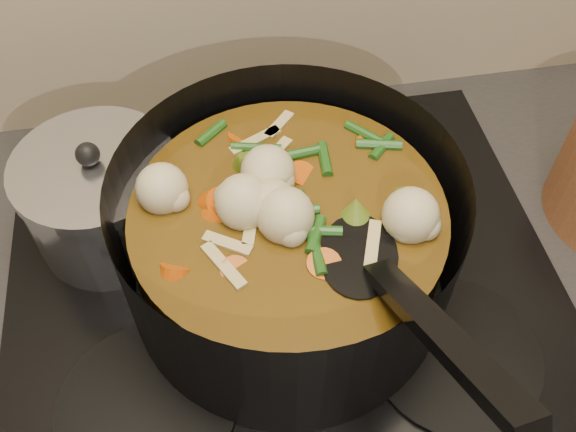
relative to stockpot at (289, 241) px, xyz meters
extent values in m
cube|color=brown|center=(0.00, 0.01, -0.58)|extent=(2.60, 0.60, 0.86)
cube|color=black|center=(0.00, 0.01, -0.13)|extent=(2.64, 0.64, 0.05)
cube|color=black|center=(0.00, 0.01, -0.09)|extent=(0.62, 0.54, 0.02)
cylinder|color=black|center=(-0.16, -0.12, -0.08)|extent=(0.18, 0.18, 0.01)
cylinder|color=black|center=(0.16, -0.12, -0.08)|extent=(0.18, 0.18, 0.01)
cylinder|color=black|center=(-0.16, 0.14, -0.08)|extent=(0.18, 0.18, 0.01)
cylinder|color=black|center=(0.16, 0.14, -0.08)|extent=(0.18, 0.18, 0.01)
cylinder|color=black|center=(0.00, 0.00, 0.01)|extent=(0.36, 0.36, 0.17)
cylinder|color=black|center=(0.00, 0.00, -0.07)|extent=(0.34, 0.34, 0.01)
cylinder|color=#55380E|center=(0.00, 0.00, -0.01)|extent=(0.31, 0.31, 0.12)
cylinder|color=#CC4E09|center=(0.05, 0.00, 0.05)|extent=(0.03, 0.04, 0.03)
cylinder|color=#CC4E09|center=(0.04, 0.07, 0.05)|extent=(0.05, 0.05, 0.03)
cylinder|color=#CC4E09|center=(-0.05, 0.11, 0.05)|extent=(0.05, 0.05, 0.03)
cylinder|color=#CC4E09|center=(-0.06, 0.01, 0.05)|extent=(0.04, 0.04, 0.03)
cylinder|color=#CC4E09|center=(-0.07, -0.08, 0.05)|extent=(0.04, 0.04, 0.03)
cylinder|color=#CC4E09|center=(0.01, -0.04, 0.05)|extent=(0.05, 0.05, 0.03)
cylinder|color=#CC4E09|center=(0.08, -0.02, 0.05)|extent=(0.04, 0.05, 0.03)
cylinder|color=#CC4E09|center=(0.09, 0.08, 0.05)|extent=(0.04, 0.04, 0.03)
cylinder|color=#CC4E09|center=(-0.01, 0.06, 0.05)|extent=(0.05, 0.05, 0.03)
cylinder|color=#CC4E09|center=(-0.09, 0.04, 0.05)|extent=(0.05, 0.05, 0.03)
sphere|color=beige|center=(0.07, 0.00, 0.06)|extent=(0.05, 0.05, 0.05)
sphere|color=beige|center=(0.01, 0.07, 0.06)|extent=(0.05, 0.05, 0.05)
sphere|color=beige|center=(-0.07, 0.02, 0.06)|extent=(0.05, 0.05, 0.05)
sphere|color=beige|center=(-0.03, -0.06, 0.06)|extent=(0.05, 0.05, 0.05)
sphere|color=beige|center=(0.06, -0.04, 0.06)|extent=(0.05, 0.05, 0.05)
sphere|color=beige|center=(0.05, 0.05, 0.06)|extent=(0.05, 0.05, 0.05)
cone|color=olive|center=(0.02, -0.10, 0.06)|extent=(0.05, 0.05, 0.04)
cone|color=olive|center=(0.10, 0.02, 0.06)|extent=(0.05, 0.05, 0.04)
cone|color=olive|center=(-0.03, 0.10, 0.06)|extent=(0.05, 0.05, 0.04)
cone|color=olive|center=(-0.09, -0.03, 0.06)|extent=(0.05, 0.05, 0.04)
cone|color=olive|center=(0.04, -0.09, 0.06)|extent=(0.05, 0.05, 0.04)
cylinder|color=#1C4F17|center=(0.03, 0.04, 0.05)|extent=(0.01, 0.05, 0.01)
cylinder|color=#1C4F17|center=(-0.03, 0.12, 0.05)|extent=(0.04, 0.04, 0.01)
cylinder|color=#1C4F17|center=(-0.09, 0.04, 0.05)|extent=(0.05, 0.02, 0.01)
cylinder|color=#1C4F17|center=(-0.07, -0.03, 0.05)|extent=(0.03, 0.05, 0.01)
cylinder|color=#1C4F17|center=(-0.01, -0.05, 0.05)|extent=(0.03, 0.05, 0.01)
cylinder|color=#1C4F17|center=(0.07, -0.09, 0.05)|extent=(0.05, 0.02, 0.01)
cylinder|color=#1C4F17|center=(0.10, 0.00, 0.05)|extent=(0.04, 0.04, 0.01)
cylinder|color=#1C4F17|center=(0.05, 0.06, 0.05)|extent=(0.01, 0.05, 0.01)
cylinder|color=#1C4F17|center=(-0.01, 0.05, 0.05)|extent=(0.04, 0.04, 0.01)
cylinder|color=#1C4F17|center=(-0.11, 0.06, 0.05)|extent=(0.05, 0.02, 0.01)
cylinder|color=#1C4F17|center=(-0.09, -0.04, 0.05)|extent=(0.03, 0.05, 0.01)
cylinder|color=#1C4F17|center=(-0.02, -0.07, 0.05)|extent=(0.03, 0.05, 0.01)
cube|color=tan|center=(-0.07, 0.05, 0.05)|extent=(0.05, 0.01, 0.00)
cube|color=tan|center=(-0.07, -0.05, 0.05)|extent=(0.02, 0.05, 0.00)
cube|color=tan|center=(0.03, -0.08, 0.05)|extent=(0.05, 0.04, 0.00)
cube|color=tan|center=(0.08, 0.01, 0.05)|extent=(0.04, 0.04, 0.00)
cube|color=tan|center=(0.02, 0.08, 0.05)|extent=(0.03, 0.05, 0.00)
cube|color=tan|center=(-0.07, 0.05, 0.05)|extent=(0.05, 0.02, 0.00)
cube|color=tan|center=(-0.07, -0.06, 0.05)|extent=(0.01, 0.05, 0.00)
ellipsoid|color=black|center=(0.05, -0.07, 0.05)|extent=(0.10, 0.11, 0.01)
cube|color=black|center=(0.08, -0.18, 0.11)|extent=(0.05, 0.21, 0.13)
cylinder|color=silver|center=(-0.19, 0.11, -0.03)|extent=(0.17, 0.17, 0.11)
cylinder|color=silver|center=(-0.19, 0.11, 0.03)|extent=(0.18, 0.18, 0.01)
sphere|color=black|center=(-0.19, 0.11, 0.05)|extent=(0.03, 0.03, 0.03)
camera|label=1|loc=(-0.07, -0.38, 0.54)|focal=40.00mm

